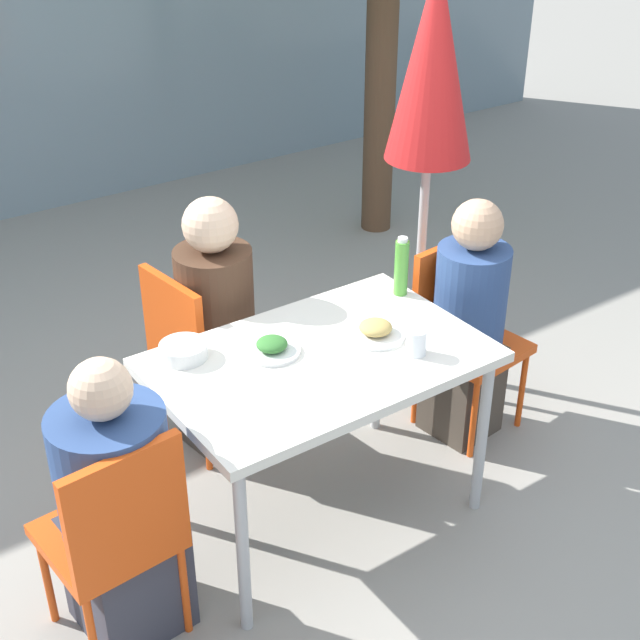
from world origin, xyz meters
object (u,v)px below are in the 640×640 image
at_px(person_right, 468,327).
at_px(person_far, 217,333).
at_px(closed_umbrella, 432,79).
at_px(bottle, 401,267).
at_px(chair_far, 196,348).
at_px(drinking_cup, 416,342).
at_px(salad_bowl, 184,351).
at_px(person_left, 119,511).
at_px(chair_right, 460,324).
at_px(chair_left, 117,530).

xyz_separation_m(person_right, person_far, (-0.94, 0.54, 0.02)).
distance_m(person_right, closed_umbrella, 1.08).
distance_m(person_far, bottle, 0.83).
xyz_separation_m(chair_far, bottle, (0.71, -0.48, 0.38)).
bearing_deg(drinking_cup, salad_bowl, 146.91).
bearing_deg(drinking_cup, person_right, 27.73).
distance_m(person_left, chair_right, 1.76).
bearing_deg(chair_far, bottle, 49.02).
bearing_deg(chair_right, person_left, 1.54).
bearing_deg(chair_left, bottle, 9.33).
bearing_deg(person_right, salad_bowl, -14.55).
bearing_deg(bottle, person_right, -18.47).
xyz_separation_m(person_far, bottle, (0.63, -0.44, 0.31)).
bearing_deg(salad_bowl, chair_far, 59.03).
relative_size(chair_far, salad_bowl, 4.88).
distance_m(person_left, person_far, 1.05).
relative_size(drinking_cup, salad_bowl, 0.57).
xyz_separation_m(chair_left, salad_bowl, (0.48, 0.43, 0.28)).
bearing_deg(chair_right, drinking_cup, 25.45).
distance_m(person_left, person_right, 1.71).
xyz_separation_m(bottle, drinking_cup, (-0.25, -0.40, -0.07)).
xyz_separation_m(drinking_cup, salad_bowl, (-0.71, 0.46, -0.02)).
relative_size(person_left, drinking_cup, 10.82).
bearing_deg(chair_left, person_right, 3.68).
height_order(chair_left, person_left, person_left).
distance_m(drinking_cup, salad_bowl, 0.85).
bearing_deg(salad_bowl, person_right, -7.61).
distance_m(chair_right, salad_bowl, 1.34).
relative_size(person_left, chair_right, 1.25).
bearing_deg(chair_far, chair_right, 57.78).
bearing_deg(salad_bowl, chair_left, -138.38).
height_order(chair_left, salad_bowl, chair_left).
xyz_separation_m(chair_right, salad_bowl, (-1.31, 0.08, 0.28)).
relative_size(chair_right, closed_umbrella, 0.43).
height_order(drinking_cup, salad_bowl, drinking_cup).
bearing_deg(drinking_cup, bottle, 57.67).
bearing_deg(person_left, chair_left, -121.90).
bearing_deg(drinking_cup, person_left, 174.09).
relative_size(bottle, drinking_cup, 2.54).
xyz_separation_m(person_left, closed_umbrella, (1.87, 0.68, 0.98)).
bearing_deg(bottle, salad_bowl, 176.02).
distance_m(person_left, drinking_cup, 1.19).
xyz_separation_m(bottle, salad_bowl, (-0.96, 0.07, -0.09)).
bearing_deg(person_right, closed_umbrella, -114.43).
relative_size(person_far, bottle, 4.66).
relative_size(person_right, chair_far, 1.31).
bearing_deg(bottle, person_left, -168.80).
height_order(person_right, chair_far, person_right).
bearing_deg(chair_left, closed_umbrella, 17.19).
xyz_separation_m(chair_right, person_right, (-0.04, -0.09, 0.04)).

